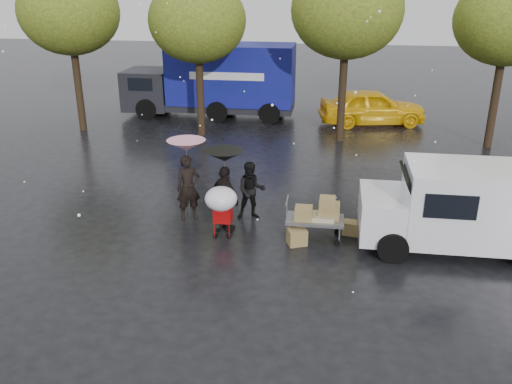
# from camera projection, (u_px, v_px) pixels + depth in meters

# --- Properties ---
(ground) EXTENTS (90.00, 90.00, 0.00)m
(ground) POSITION_uv_depth(u_px,v_px,m) (241.00, 243.00, 14.15)
(ground) COLOR black
(ground) RESTS_ON ground
(person_pink) EXTENTS (0.82, 0.71, 1.89)m
(person_pink) POSITION_uv_depth(u_px,v_px,m) (188.00, 188.00, 15.28)
(person_pink) COLOR black
(person_pink) RESTS_ON ground
(person_middle) EXTENTS (0.95, 0.81, 1.69)m
(person_middle) POSITION_uv_depth(u_px,v_px,m) (251.00, 191.00, 15.33)
(person_middle) COLOR black
(person_middle) RESTS_ON ground
(person_black) EXTENTS (1.09, 1.04, 1.82)m
(person_black) POSITION_uv_depth(u_px,v_px,m) (225.00, 198.00, 14.62)
(person_black) COLOR black
(person_black) RESTS_ON ground
(umbrella_pink) EXTENTS (1.07, 1.07, 2.34)m
(umbrella_pink) POSITION_uv_depth(u_px,v_px,m) (186.00, 145.00, 14.81)
(umbrella_pink) COLOR #4C4C4C
(umbrella_pink) RESTS_ON ground
(umbrella_black) EXTENTS (1.05, 1.05, 2.27)m
(umbrella_black) POSITION_uv_depth(u_px,v_px,m) (224.00, 156.00, 14.17)
(umbrella_black) COLOR #4C4C4C
(umbrella_black) RESTS_ON ground
(vendor_cart) EXTENTS (1.52, 0.80, 1.27)m
(vendor_cart) POSITION_uv_depth(u_px,v_px,m) (318.00, 214.00, 14.13)
(vendor_cart) COLOR slate
(vendor_cart) RESTS_ON ground
(shopping_cart) EXTENTS (0.84, 0.84, 1.46)m
(shopping_cart) POSITION_uv_depth(u_px,v_px,m) (221.00, 201.00, 14.05)
(shopping_cart) COLOR #BE0A0C
(shopping_cart) RESTS_ON ground
(white_van) EXTENTS (4.91, 2.18, 2.20)m
(white_van) POSITION_uv_depth(u_px,v_px,m) (467.00, 207.00, 13.46)
(white_van) COLOR white
(white_van) RESTS_ON ground
(blue_truck) EXTENTS (8.30, 2.60, 3.50)m
(blue_truck) POSITION_uv_depth(u_px,v_px,m) (215.00, 81.00, 26.32)
(blue_truck) COLOR navy
(blue_truck) RESTS_ON ground
(box_ground_near) EXTENTS (0.58, 0.53, 0.42)m
(box_ground_near) POSITION_uv_depth(u_px,v_px,m) (297.00, 237.00, 14.03)
(box_ground_near) COLOR olive
(box_ground_near) RESTS_ON ground
(box_ground_far) EXTENTS (0.51, 0.43, 0.36)m
(box_ground_far) POSITION_uv_depth(u_px,v_px,m) (352.00, 228.00, 14.61)
(box_ground_far) COLOR olive
(box_ground_far) RESTS_ON ground
(yellow_taxi) EXTENTS (5.16, 2.89, 1.66)m
(yellow_taxi) POSITION_uv_depth(u_px,v_px,m) (372.00, 107.00, 25.19)
(yellow_taxi) COLOR yellow
(yellow_taxi) RESTS_ON ground
(tree_row) EXTENTS (21.60, 4.40, 7.12)m
(tree_row) POSITION_uv_depth(u_px,v_px,m) (271.00, 16.00, 21.53)
(tree_row) COLOR black
(tree_row) RESTS_ON ground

